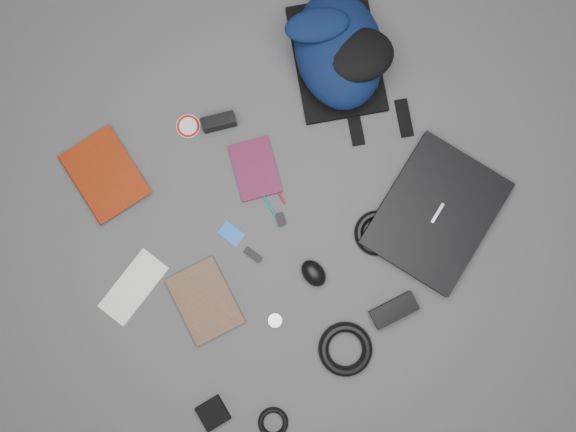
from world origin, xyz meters
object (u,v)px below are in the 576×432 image
laptop (436,214)px  pouch (213,413)px  comic_book (181,313)px  mouse (314,273)px  power_brick (394,310)px  textbook_red (79,191)px  dvd_case (255,169)px  compact_camera (219,122)px  backpack (339,50)px

laptop → pouch: size_ratio=5.06×
comic_book → mouse: 0.43m
power_brick → pouch: (-0.63, 0.05, -0.01)m
textbook_red → pouch: textbook_red is taller
dvd_case → compact_camera: (-0.01, 0.18, 0.02)m
compact_camera → mouse: bearing=-72.1°
dvd_case → power_brick: power_brick is taller
backpack → laptop: (-0.02, -0.58, -0.07)m
pouch → mouse: bearing=20.4°
compact_camera → pouch: compact_camera is taller
compact_camera → pouch: size_ratio=1.31×
textbook_red → dvd_case: textbook_red is taller
laptop → power_brick: bearing=-172.4°
backpack → textbook_red: (-0.91, 0.09, -0.07)m
pouch → comic_book: bearing=75.1°
comic_book → mouse: size_ratio=2.53×
dvd_case → compact_camera: bearing=113.0°
laptop → compact_camera: 0.73m
mouse → textbook_red: bearing=123.2°
textbook_red → compact_camera: bearing=-6.7°
mouse → power_brick: 0.27m
laptop → dvd_case: 0.58m
dvd_case → compact_camera: compact_camera is taller
pouch → backpack: bearing=37.1°
compact_camera → mouse: size_ratio=1.18×
comic_book → pouch: bearing=-98.3°
dvd_case → pouch: bearing=-114.6°
comic_book → laptop: bearing=-5.8°
textbook_red → mouse: (0.47, -0.62, 0.01)m
laptop → textbook_red: size_ratio=1.60×
comic_book → dvd_case: size_ratio=1.24×
textbook_red → pouch: size_ratio=3.16×
dvd_case → pouch: size_ratio=2.27×
mouse → comic_book: bearing=159.1°
comic_book → power_brick: 0.65m
comic_book → textbook_red: bearing=103.4°
backpack → compact_camera: backpack is taller
backpack → dvd_case: size_ratio=2.28×
comic_book → pouch: size_ratio=2.82×
backpack → comic_book: size_ratio=1.84×
compact_camera → dvd_case: bearing=-66.0°
backpack → comic_book: 0.94m
compact_camera → backpack: bearing=15.2°
comic_book → compact_camera: size_ratio=2.16×
comic_book → dvd_case: bearing=36.1°
comic_book → compact_camera: bearing=52.0°
textbook_red → power_brick: 1.04m
power_brick → pouch: size_ratio=1.77×
dvd_case → compact_camera: 0.18m
textbook_red → comic_book: size_ratio=1.12×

